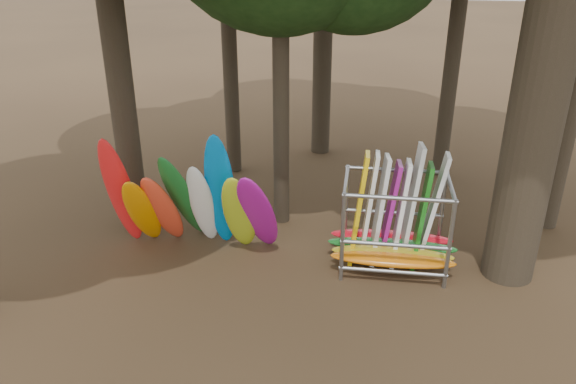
# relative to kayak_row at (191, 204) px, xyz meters

# --- Properties ---
(ground) EXTENTS (120.00, 120.00, 0.00)m
(ground) POSITION_rel_kayak_row_xyz_m (2.90, -0.82, -1.26)
(ground) COLOR #47331E
(ground) RESTS_ON ground
(kayak_row) EXTENTS (3.96, 2.22, 3.24)m
(kayak_row) POSITION_rel_kayak_row_xyz_m (0.00, 0.00, 0.00)
(kayak_row) COLOR red
(kayak_row) RESTS_ON ground
(storage_rack) EXTENTS (2.91, 1.57, 2.78)m
(storage_rack) POSITION_rel_kayak_row_xyz_m (4.54, 0.13, -0.30)
(storage_rack) COLOR gray
(storage_rack) RESTS_ON ground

